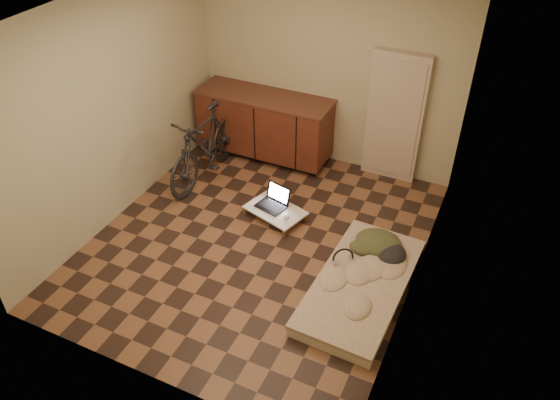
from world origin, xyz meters
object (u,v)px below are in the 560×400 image
at_px(bicycle, 205,142).
at_px(futon, 361,285).
at_px(laptop, 274,201).
at_px(lap_desk, 275,210).

xyz_separation_m(bicycle, futon, (2.50, -1.13, -0.45)).
relative_size(futon, laptop, 4.51).
height_order(bicycle, lap_desk, bicycle).
relative_size(bicycle, futon, 0.91).
distance_m(lap_desk, laptop, 0.11).
bearing_deg(bicycle, lap_desk, -17.90).
distance_m(bicycle, laptop, 1.23).
xyz_separation_m(futon, lap_desk, (-1.31, 0.73, 0.02)).
bearing_deg(futon, lap_desk, 153.27).
xyz_separation_m(bicycle, laptop, (1.13, -0.33, -0.36)).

